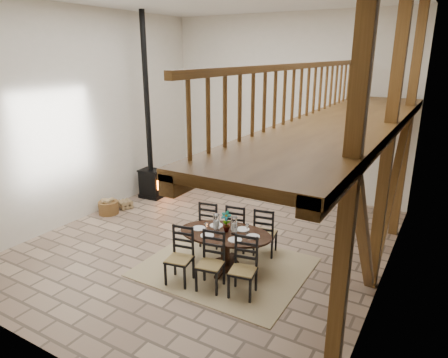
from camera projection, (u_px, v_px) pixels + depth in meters
The scene contains 7 objects.
ground at pixel (210, 242), 8.74m from camera, with size 8.00×8.00×0.00m, color #9C8168.
room_shell at pixel (264, 107), 7.26m from camera, with size 7.02×8.02×5.01m.
rug at pixel (225, 267), 7.69m from camera, with size 3.00×2.50×0.02m, color #A08667.
dining_table at pixel (225, 249), 7.57m from camera, with size 1.95×2.24×1.14m.
wood_stove at pixel (150, 159), 11.11m from camera, with size 0.66×0.53×5.00m.
log_basket at pixel (108, 207), 10.22m from camera, with size 0.50×0.50×0.42m.
log_stack at pixel (125, 204), 10.59m from camera, with size 0.42×0.43×0.22m.
Camera 1 is at (4.26, -6.68, 3.94)m, focal length 32.00 mm.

